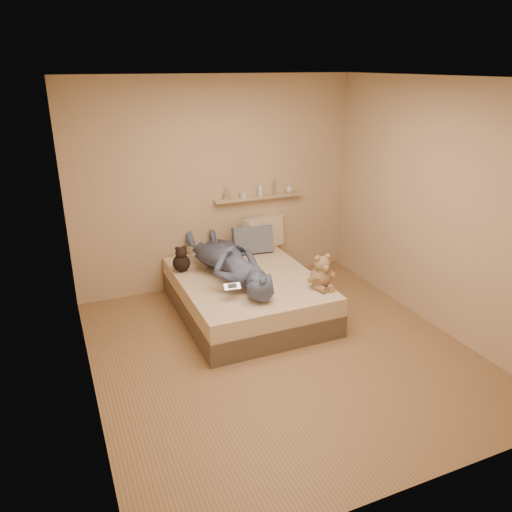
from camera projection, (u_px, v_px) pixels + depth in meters
name	position (u px, v px, depth m)	size (l,w,h in m)	color
room	(284.00, 229.00, 4.55)	(3.80, 3.80, 3.80)	#94704C
bed	(246.00, 295.00, 5.73)	(1.50, 1.90, 0.45)	brown
game_console	(232.00, 287.00, 5.04)	(0.18, 0.09, 0.06)	silver
teddy_bear	(322.00, 274.00, 5.32)	(0.32, 0.30, 0.38)	#8D6D4D
dark_plush	(181.00, 260.00, 5.75)	(0.20, 0.20, 0.31)	black
pillow_cream	(263.00, 232.00, 6.50)	(0.55, 0.16, 0.40)	beige
pillow_grey	(253.00, 240.00, 6.32)	(0.50, 0.14, 0.34)	slate
person	(229.00, 260.00, 5.57)	(0.61, 1.68, 0.40)	#4D5779
wall_shelf	(259.00, 197.00, 6.40)	(1.20, 0.12, 0.03)	tan
shelf_bottles	(261.00, 191.00, 6.38)	(0.97, 0.14, 0.19)	silver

